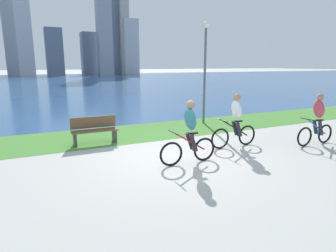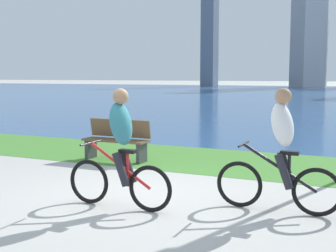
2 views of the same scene
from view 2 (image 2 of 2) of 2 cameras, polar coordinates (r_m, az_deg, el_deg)
ground_plane at (r=6.94m, az=-4.46°, el=-9.09°), size 300.00×300.00×0.00m
grass_strip_bayside at (r=9.91m, az=4.88°, el=-4.33°), size 120.00×2.97×0.01m
bay_water_surface at (r=47.26m, az=20.45°, el=3.83°), size 300.00×72.87×0.00m
cyclist_lead at (r=6.22m, az=-6.17°, el=-3.02°), size 1.65×0.52×1.69m
cyclist_trailing at (r=6.19m, az=14.30°, el=-3.21°), size 1.71×0.52×1.70m
bench_near_path at (r=9.83m, az=-6.61°, el=-1.81°), size 1.50×0.47×0.90m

